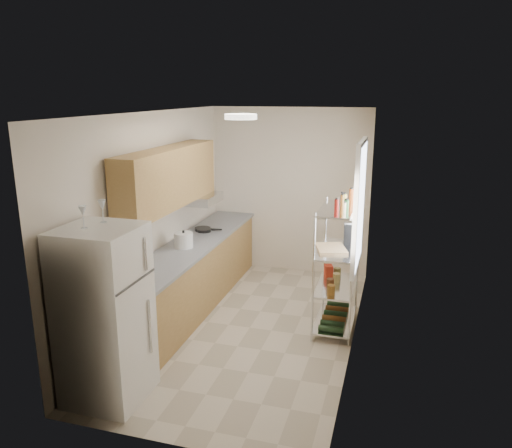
% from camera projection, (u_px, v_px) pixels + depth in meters
% --- Properties ---
extents(room, '(2.52, 4.42, 2.62)m').
position_uv_depth(room, '(249.00, 226.00, 5.83)').
color(room, beige).
rests_on(room, ground).
extents(counter_run, '(0.63, 3.51, 0.90)m').
position_uv_depth(counter_run, '(194.00, 274.00, 6.70)').
color(counter_run, '#A68047').
rests_on(counter_run, ground).
extents(upper_cabinets, '(0.33, 2.20, 0.72)m').
position_uv_depth(upper_cabinets, '(169.00, 178.00, 6.07)').
color(upper_cabinets, '#A68047').
rests_on(upper_cabinets, room).
extents(range_hood, '(0.50, 0.60, 0.12)m').
position_uv_depth(range_hood, '(199.00, 198.00, 6.91)').
color(range_hood, '#B7BABC').
rests_on(range_hood, room).
extents(window, '(0.06, 1.00, 1.46)m').
position_uv_depth(window, '(359.00, 205.00, 5.76)').
color(window, white).
rests_on(window, room).
extents(bakers_rack, '(0.45, 0.90, 1.73)m').
position_uv_depth(bakers_rack, '(338.00, 242.00, 5.88)').
color(bakers_rack, silver).
rests_on(bakers_rack, ground).
extents(ceiling_dome, '(0.34, 0.34, 0.05)m').
position_uv_depth(ceiling_dome, '(241.00, 117.00, 5.22)').
color(ceiling_dome, white).
rests_on(ceiling_dome, room).
extents(refrigerator, '(0.69, 0.69, 1.67)m').
position_uv_depth(refrigerator, '(105.00, 315.00, 4.58)').
color(refrigerator, white).
rests_on(refrigerator, ground).
extents(wine_glass_a, '(0.07, 0.07, 0.20)m').
position_uv_depth(wine_glass_a, '(83.00, 217.00, 4.31)').
color(wine_glass_a, silver).
rests_on(wine_glass_a, refrigerator).
extents(wine_glass_b, '(0.08, 0.08, 0.21)m').
position_uv_depth(wine_glass_b, '(103.00, 211.00, 4.50)').
color(wine_glass_b, silver).
rests_on(wine_glass_b, refrigerator).
extents(rice_cooker, '(0.24, 0.24, 0.19)m').
position_uv_depth(rice_cooker, '(184.00, 240.00, 6.33)').
color(rice_cooker, white).
rests_on(rice_cooker, counter_run).
extents(frying_pan_large, '(0.25, 0.25, 0.04)m').
position_uv_depth(frying_pan_large, '(203.00, 229.00, 7.13)').
color(frying_pan_large, black).
rests_on(frying_pan_large, counter_run).
extents(frying_pan_small, '(0.25, 0.25, 0.04)m').
position_uv_depth(frying_pan_small, '(204.00, 230.00, 7.07)').
color(frying_pan_small, black).
rests_on(frying_pan_small, counter_run).
extents(cutting_board, '(0.44, 0.51, 0.03)m').
position_uv_depth(cutting_board, '(331.00, 248.00, 5.90)').
color(cutting_board, tan).
rests_on(cutting_board, bakers_rack).
extents(espresso_machine, '(0.19, 0.26, 0.28)m').
position_uv_depth(espresso_machine, '(351.00, 232.00, 6.15)').
color(espresso_machine, black).
rests_on(espresso_machine, bakers_rack).
extents(storage_bag, '(0.13, 0.15, 0.15)m').
position_uv_depth(storage_bag, '(328.00, 271.00, 6.29)').
color(storage_bag, '#AA2A15').
rests_on(storage_bag, bakers_rack).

